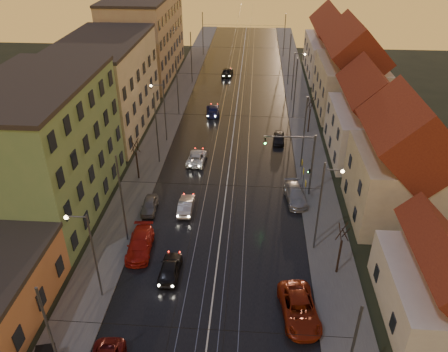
% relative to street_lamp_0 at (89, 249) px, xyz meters
% --- Properties ---
extents(ground, '(160.00, 160.00, 0.00)m').
position_rel_street_lamp_0_xyz_m(ground, '(9.10, -2.00, -4.89)').
color(ground, black).
rests_on(ground, ground).
extents(road, '(16.00, 120.00, 0.04)m').
position_rel_street_lamp_0_xyz_m(road, '(9.10, 38.00, -4.87)').
color(road, black).
rests_on(road, ground).
extents(sidewalk_left, '(4.00, 120.00, 0.15)m').
position_rel_street_lamp_0_xyz_m(sidewalk_left, '(-0.90, 38.00, -4.81)').
color(sidewalk_left, '#4C4C4C').
rests_on(sidewalk_left, ground).
extents(sidewalk_right, '(4.00, 120.00, 0.15)m').
position_rel_street_lamp_0_xyz_m(sidewalk_right, '(19.10, 38.00, -4.81)').
color(sidewalk_right, '#4C4C4C').
rests_on(sidewalk_right, ground).
extents(tram_rail_0, '(0.06, 120.00, 0.03)m').
position_rel_street_lamp_0_xyz_m(tram_rail_0, '(6.90, 38.00, -4.83)').
color(tram_rail_0, gray).
rests_on(tram_rail_0, road).
extents(tram_rail_1, '(0.06, 120.00, 0.03)m').
position_rel_street_lamp_0_xyz_m(tram_rail_1, '(8.33, 38.00, -4.83)').
color(tram_rail_1, gray).
rests_on(tram_rail_1, road).
extents(tram_rail_2, '(0.06, 120.00, 0.03)m').
position_rel_street_lamp_0_xyz_m(tram_rail_2, '(9.87, 38.00, -4.83)').
color(tram_rail_2, gray).
rests_on(tram_rail_2, road).
extents(tram_rail_3, '(0.06, 120.00, 0.03)m').
position_rel_street_lamp_0_xyz_m(tram_rail_3, '(11.30, 38.00, -4.83)').
color(tram_rail_3, gray).
rests_on(tram_rail_3, road).
extents(apartment_left_1, '(10.00, 18.00, 13.00)m').
position_rel_street_lamp_0_xyz_m(apartment_left_1, '(-8.40, 12.00, 1.61)').
color(apartment_left_1, '#618957').
rests_on(apartment_left_1, ground).
extents(apartment_left_2, '(10.00, 20.00, 12.00)m').
position_rel_street_lamp_0_xyz_m(apartment_left_2, '(-8.40, 32.00, 1.11)').
color(apartment_left_2, '#BAB490').
rests_on(apartment_left_2, ground).
extents(apartment_left_3, '(10.00, 24.00, 14.00)m').
position_rel_street_lamp_0_xyz_m(apartment_left_3, '(-8.40, 56.00, 2.11)').
color(apartment_left_3, '#A08067').
rests_on(apartment_left_3, ground).
extents(house_right_0, '(8.16, 10.20, 5.80)m').
position_rel_street_lamp_0_xyz_m(house_right_0, '(26.10, 0.00, -1.96)').
color(house_right_0, beige).
rests_on(house_right_0, ground).
extents(house_right_1, '(8.67, 10.20, 10.80)m').
position_rel_street_lamp_0_xyz_m(house_right_1, '(26.10, 13.00, 0.56)').
color(house_right_1, '#B5AA8B').
rests_on(house_right_1, ground).
extents(house_right_2, '(9.18, 12.24, 9.20)m').
position_rel_street_lamp_0_xyz_m(house_right_2, '(26.10, 26.00, -0.24)').
color(house_right_2, beige).
rests_on(house_right_2, ground).
extents(house_right_3, '(9.18, 14.28, 11.50)m').
position_rel_street_lamp_0_xyz_m(house_right_3, '(26.10, 41.00, 0.92)').
color(house_right_3, '#B5AA8B').
rests_on(house_right_3, ground).
extents(house_right_4, '(9.18, 16.32, 10.00)m').
position_rel_street_lamp_0_xyz_m(house_right_4, '(26.10, 59.00, 0.16)').
color(house_right_4, beige).
rests_on(house_right_4, ground).
extents(catenary_pole_l_0, '(0.16, 0.16, 9.00)m').
position_rel_street_lamp_0_xyz_m(catenary_pole_l_0, '(0.50, -8.00, -0.39)').
color(catenary_pole_l_0, '#595B60').
rests_on(catenary_pole_l_0, ground).
extents(catenary_pole_l_1, '(0.16, 0.16, 9.00)m').
position_rel_street_lamp_0_xyz_m(catenary_pole_l_1, '(0.50, 7.00, -0.39)').
color(catenary_pole_l_1, '#595B60').
rests_on(catenary_pole_l_1, ground).
extents(catenary_pole_r_1, '(0.16, 0.16, 9.00)m').
position_rel_street_lamp_0_xyz_m(catenary_pole_r_1, '(17.70, 7.00, -0.39)').
color(catenary_pole_r_1, '#595B60').
rests_on(catenary_pole_r_1, ground).
extents(catenary_pole_l_2, '(0.16, 0.16, 9.00)m').
position_rel_street_lamp_0_xyz_m(catenary_pole_l_2, '(0.50, 22.00, -0.39)').
color(catenary_pole_l_2, '#595B60').
rests_on(catenary_pole_l_2, ground).
extents(catenary_pole_r_2, '(0.16, 0.16, 9.00)m').
position_rel_street_lamp_0_xyz_m(catenary_pole_r_2, '(17.70, 22.00, -0.39)').
color(catenary_pole_r_2, '#595B60').
rests_on(catenary_pole_r_2, ground).
extents(catenary_pole_l_3, '(0.16, 0.16, 9.00)m').
position_rel_street_lamp_0_xyz_m(catenary_pole_l_3, '(0.50, 37.00, -0.39)').
color(catenary_pole_l_3, '#595B60').
rests_on(catenary_pole_l_3, ground).
extents(catenary_pole_r_3, '(0.16, 0.16, 9.00)m').
position_rel_street_lamp_0_xyz_m(catenary_pole_r_3, '(17.70, 37.00, -0.39)').
color(catenary_pole_r_3, '#595B60').
rests_on(catenary_pole_r_3, ground).
extents(catenary_pole_l_4, '(0.16, 0.16, 9.00)m').
position_rel_street_lamp_0_xyz_m(catenary_pole_l_4, '(0.50, 52.00, -0.39)').
color(catenary_pole_l_4, '#595B60').
rests_on(catenary_pole_l_4, ground).
extents(catenary_pole_r_4, '(0.16, 0.16, 9.00)m').
position_rel_street_lamp_0_xyz_m(catenary_pole_r_4, '(17.70, 52.00, -0.39)').
color(catenary_pole_r_4, '#595B60').
rests_on(catenary_pole_r_4, ground).
extents(catenary_pole_l_5, '(0.16, 0.16, 9.00)m').
position_rel_street_lamp_0_xyz_m(catenary_pole_l_5, '(0.50, 70.00, -0.39)').
color(catenary_pole_l_5, '#595B60').
rests_on(catenary_pole_l_5, ground).
extents(catenary_pole_r_5, '(0.16, 0.16, 9.00)m').
position_rel_street_lamp_0_xyz_m(catenary_pole_r_5, '(17.70, 70.00, -0.39)').
color(catenary_pole_r_5, '#595B60').
rests_on(catenary_pole_r_5, ground).
extents(street_lamp_0, '(1.75, 0.32, 8.00)m').
position_rel_street_lamp_0_xyz_m(street_lamp_0, '(0.00, 0.00, 0.00)').
color(street_lamp_0, '#595B60').
rests_on(street_lamp_0, ground).
extents(street_lamp_1, '(1.75, 0.32, 8.00)m').
position_rel_street_lamp_0_xyz_m(street_lamp_1, '(18.21, 8.00, 0.00)').
color(street_lamp_1, '#595B60').
rests_on(street_lamp_1, ground).
extents(street_lamp_2, '(1.75, 0.32, 8.00)m').
position_rel_street_lamp_0_xyz_m(street_lamp_2, '(0.00, 28.00, 0.00)').
color(street_lamp_2, '#595B60').
rests_on(street_lamp_2, ground).
extents(street_lamp_3, '(1.75, 0.32, 8.00)m').
position_rel_street_lamp_0_xyz_m(street_lamp_3, '(18.21, 44.00, 0.00)').
color(street_lamp_3, '#595B60').
rests_on(street_lamp_3, ground).
extents(traffic_light_mast, '(5.30, 0.32, 7.20)m').
position_rel_street_lamp_0_xyz_m(traffic_light_mast, '(17.10, 16.00, -0.29)').
color(traffic_light_mast, '#595B60').
rests_on(traffic_light_mast, ground).
extents(bare_tree_0, '(1.09, 1.09, 5.11)m').
position_rel_street_lamp_0_xyz_m(bare_tree_0, '(-1.09, 18.00, -2.40)').
color(bare_tree_0, black).
rests_on(bare_tree_0, ground).
extents(bare_tree_1, '(1.09, 1.09, 5.11)m').
position_rel_street_lamp_0_xyz_m(bare_tree_1, '(19.31, 4.00, -2.40)').
color(bare_tree_1, black).
rests_on(bare_tree_1, ground).
extents(bare_tree_2, '(1.09, 1.09, 5.11)m').
position_rel_street_lamp_0_xyz_m(bare_tree_2, '(19.51, 32.00, -2.40)').
color(bare_tree_2, black).
rests_on(bare_tree_2, ground).
extents(driving_car_0, '(1.67, 4.14, 1.41)m').
position_rel_street_lamp_0_xyz_m(driving_car_0, '(5.29, 2.83, -4.18)').
color(driving_car_0, black).
rests_on(driving_car_0, ground).
extents(driving_car_1, '(1.47, 4.04, 1.32)m').
position_rel_street_lamp_0_xyz_m(driving_car_1, '(5.26, 12.17, -4.22)').
color(driving_car_1, '#AFAEB4').
rests_on(driving_car_1, ground).
extents(driving_car_2, '(2.33, 4.64, 1.26)m').
position_rel_street_lamp_0_xyz_m(driving_car_2, '(5.08, 22.49, -4.25)').
color(driving_car_2, silver).
rests_on(driving_car_2, ground).
extents(driving_car_3, '(2.47, 5.00, 1.40)m').
position_rel_street_lamp_0_xyz_m(driving_car_3, '(5.63, 37.65, -4.19)').
color(driving_car_3, '#191D4C').
rests_on(driving_car_3, ground).
extents(driving_car_4, '(2.21, 4.73, 1.57)m').
position_rel_street_lamp_0_xyz_m(driving_car_4, '(6.60, 56.44, -4.10)').
color(driving_car_4, black).
rests_on(driving_car_4, ground).
extents(parked_left_2, '(2.40, 5.23, 1.48)m').
position_rel_street_lamp_0_xyz_m(parked_left_2, '(2.05, 5.66, -4.14)').
color(parked_left_2, '#AF1B11').
rests_on(parked_left_2, ground).
extents(parked_left_3, '(1.64, 3.69, 1.23)m').
position_rel_street_lamp_0_xyz_m(parked_left_3, '(1.50, 11.98, -4.27)').
color(parked_left_3, gray).
rests_on(parked_left_3, ground).
extents(parked_right_0, '(3.28, 5.89, 1.56)m').
position_rel_street_lamp_0_xyz_m(parked_right_0, '(15.76, -0.90, -4.11)').
color(parked_right_0, maroon).
rests_on(parked_right_0, ground).
extents(parked_right_1, '(2.61, 5.11, 1.42)m').
position_rel_street_lamp_0_xyz_m(parked_right_1, '(16.56, 14.80, -4.18)').
color(parked_right_1, '#A2A3A8').
rests_on(parked_right_1, ground).
extents(parked_right_2, '(1.71, 3.82, 1.27)m').
position_rel_street_lamp_0_xyz_m(parked_right_2, '(15.30, 28.62, -4.25)').
color(parked_right_2, black).
rests_on(parked_right_2, ground).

